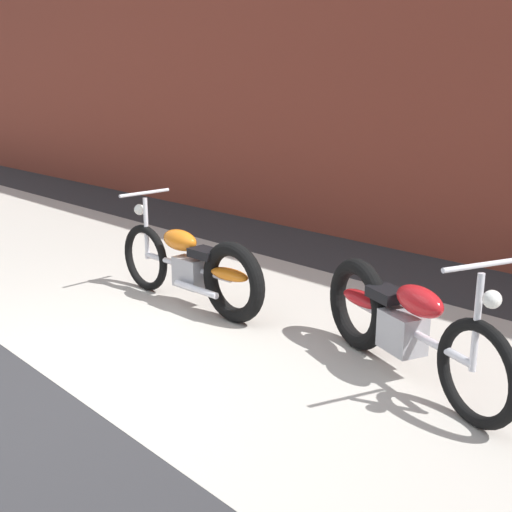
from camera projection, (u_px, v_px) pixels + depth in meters
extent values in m
plane|color=#2D2D30|center=(63.00, 389.00, 4.30)|extent=(80.00, 80.00, 0.00)
cube|color=#B2ADA3|center=(248.00, 324.00, 5.47)|extent=(36.00, 3.50, 0.01)
torus|color=black|center=(145.00, 258.00, 6.35)|extent=(0.68, 0.10, 0.68)
torus|color=black|center=(233.00, 282.00, 5.46)|extent=(0.73, 0.15, 0.73)
cylinder|color=silver|center=(186.00, 266.00, 5.89)|extent=(1.24, 0.09, 0.06)
cube|color=#99999E|center=(191.00, 272.00, 5.85)|extent=(0.33, 0.23, 0.28)
ellipsoid|color=orange|center=(180.00, 240.00, 5.89)|extent=(0.45, 0.20, 0.20)
ellipsoid|color=orange|center=(229.00, 274.00, 5.48)|extent=(0.45, 0.19, 0.10)
cube|color=black|center=(205.00, 253.00, 5.66)|extent=(0.29, 0.21, 0.08)
cylinder|color=silver|center=(146.00, 229.00, 6.24)|extent=(0.05, 0.05, 0.62)
cylinder|color=silver|center=(145.00, 193.00, 6.15)|extent=(0.05, 0.58, 0.03)
sphere|color=white|center=(140.00, 210.00, 6.26)|extent=(0.11, 0.11, 0.11)
cylinder|color=silver|center=(196.00, 289.00, 5.61)|extent=(0.55, 0.08, 0.06)
torus|color=black|center=(477.00, 373.00, 3.76)|extent=(0.67, 0.30, 0.68)
torus|color=black|center=(358.00, 304.00, 4.90)|extent=(0.73, 0.37, 0.73)
cylinder|color=silver|center=(410.00, 330.00, 4.33)|extent=(1.18, 0.46, 0.06)
cube|color=#99999E|center=(402.00, 332.00, 4.41)|extent=(0.38, 0.31, 0.28)
ellipsoid|color=red|center=(419.00, 301.00, 4.19)|extent=(0.48, 0.33, 0.20)
ellipsoid|color=red|center=(362.00, 299.00, 4.84)|extent=(0.47, 0.32, 0.10)
cube|color=black|center=(387.00, 294.00, 4.53)|extent=(0.33, 0.28, 0.08)
cylinder|color=silver|center=(477.00, 323.00, 3.72)|extent=(0.06, 0.06, 0.62)
cylinder|color=silver|center=(482.00, 265.00, 3.63)|extent=(0.22, 0.56, 0.03)
sphere|color=white|center=(492.00, 299.00, 3.58)|extent=(0.11, 0.11, 0.11)
cylinder|color=silver|center=(398.00, 328.00, 4.70)|extent=(0.54, 0.24, 0.06)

